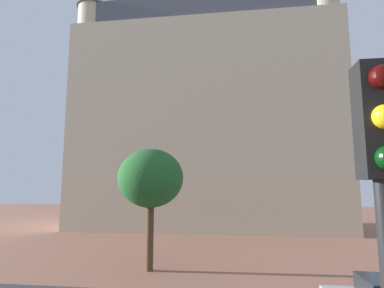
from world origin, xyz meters
name	(u,v)px	position (x,y,z in m)	size (l,w,h in m)	color
landmark_building	(204,109)	(-1.99, 31.59, 12.21)	(25.99, 10.53, 40.57)	beige
tree_curb_far	(151,179)	(-3.03, 14.82, 4.42)	(3.27, 3.27, 5.93)	#4C3823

